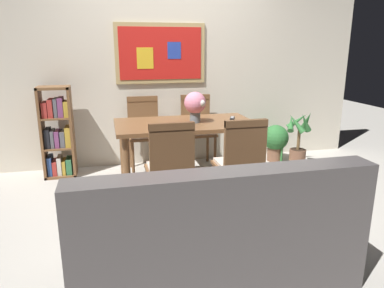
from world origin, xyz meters
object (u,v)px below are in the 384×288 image
(leather_couch, at_px, (212,235))
(tv_remote, at_px, (232,118))
(dining_chair_far_right, at_px, (197,125))
(dining_table, at_px, (186,132))
(dining_chair_far_left, at_px, (144,127))
(bookshelf, at_px, (58,134))
(potted_ivy, at_px, (275,140))
(dining_chair_near_right, at_px, (241,158))
(potted_palm, at_px, (298,142))
(dining_chair_near_left, at_px, (170,163))
(flower_vase, at_px, (195,104))

(leather_couch, height_order, tv_remote, leather_couch)
(dining_chair_far_right, xyz_separation_m, tv_remote, (0.22, -0.70, 0.21))
(dining_table, distance_m, dining_chair_far_right, 0.82)
(dining_table, relative_size, dining_chair_far_left, 1.62)
(dining_chair_far_left, xyz_separation_m, leather_couch, (0.19, -2.35, -0.23))
(dining_chair_far_right, relative_size, tv_remote, 5.67)
(bookshelf, height_order, potted_ivy, bookshelf)
(dining_chair_far_left, distance_m, bookshelf, 1.01)
(dining_chair_near_right, bearing_deg, tv_remote, 75.96)
(dining_chair_far_left, relative_size, potted_palm, 1.24)
(leather_couch, distance_m, tv_remote, 1.86)
(dining_chair_far_left, height_order, potted_palm, dining_chair_far_left)
(dining_table, height_order, tv_remote, tv_remote)
(dining_table, bearing_deg, dining_chair_far_left, 116.39)
(potted_palm, bearing_deg, tv_remote, -162.91)
(dining_chair_far_right, relative_size, dining_chair_near_left, 1.00)
(dining_chair_far_left, bearing_deg, dining_chair_near_right, -64.71)
(dining_chair_near_right, bearing_deg, potted_palm, 42.50)
(potted_ivy, distance_m, potted_palm, 0.34)
(flower_vase, bearing_deg, dining_chair_far_left, 121.06)
(dining_chair_near_right, relative_size, flower_vase, 2.82)
(dining_chair_near_left, xyz_separation_m, leather_couch, (0.12, -0.89, -0.23))
(dining_chair_far_left, bearing_deg, potted_ivy, -2.77)
(dining_chair_far_right, distance_m, potted_ivy, 1.10)
(dining_chair_far_left, height_order, bookshelf, bookshelf)
(dining_chair_near_left, distance_m, bookshelf, 1.80)
(dining_chair_near_left, bearing_deg, leather_couch, -82.33)
(dining_chair_far_left, relative_size, tv_remote, 5.67)
(dining_chair_near_right, bearing_deg, leather_couch, -121.08)
(dining_chair_near_right, relative_size, leather_couch, 0.51)
(dining_chair_near_left, xyz_separation_m, potted_ivy, (1.68, 1.38, -0.25))
(bookshelf, bearing_deg, leather_couch, -62.67)
(dining_chair_near_left, bearing_deg, potted_ivy, 39.29)
(dining_table, height_order, potted_ivy, dining_table)
(dining_chair_far_left, distance_m, dining_chair_near_left, 1.46)
(potted_ivy, distance_m, tv_remote, 1.14)
(dining_table, relative_size, bookshelf, 1.37)
(dining_chair_near_left, relative_size, leather_couch, 0.51)
(potted_ivy, relative_size, potted_palm, 0.78)
(dining_table, bearing_deg, bookshelf, 152.64)
(dining_chair_near_left, bearing_deg, dining_chair_far_right, 67.30)
(dining_chair_near_right, bearing_deg, dining_chair_far_left, 115.29)
(dining_table, distance_m, dining_chair_near_left, 0.79)
(dining_chair_far_left, bearing_deg, bookshelf, -178.50)
(dining_chair_near_right, distance_m, dining_chair_near_left, 0.64)
(potted_palm, bearing_deg, flower_vase, -164.92)
(flower_vase, bearing_deg, leather_couch, -99.90)
(dining_chair_near_left, bearing_deg, flower_vase, 60.27)
(dining_chair_far_left, distance_m, potted_palm, 1.97)
(dining_chair_near_left, bearing_deg, potted_palm, 30.34)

